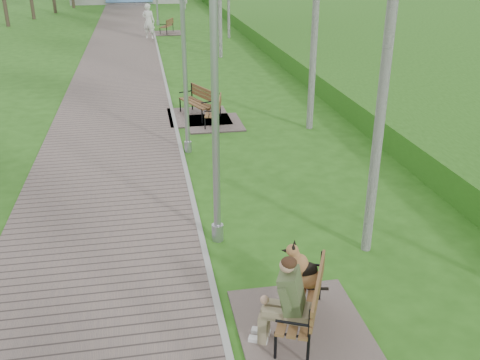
# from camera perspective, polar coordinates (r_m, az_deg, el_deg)

# --- Properties ---
(walkway) EXTENTS (3.50, 67.00, 0.04)m
(walkway) POSITION_cam_1_polar(r_m,az_deg,el_deg) (23.05, -12.73, 11.38)
(walkway) COLOR #705F5A
(walkway) RESTS_ON ground
(kerb) EXTENTS (0.10, 67.00, 0.05)m
(kerb) POSITION_cam_1_polar(r_m,az_deg,el_deg) (23.05, -8.30, 11.71)
(kerb) COLOR #999993
(kerb) RESTS_ON ground
(embankment) EXTENTS (14.00, 70.00, 1.60)m
(embankment) POSITION_cam_1_polar(r_m,az_deg,el_deg) (25.09, 21.00, 11.34)
(embankment) COLOR #3E8524
(embankment) RESTS_ON ground
(bench_main) EXTENTS (1.73, 1.92, 1.51)m
(bench_main) POSITION_cam_1_polar(r_m,az_deg,el_deg) (7.24, 6.14, -13.16)
(bench_main) COLOR #705F5A
(bench_main) RESTS_ON ground
(bench_second) EXTENTS (1.79, 1.99, 1.10)m
(bench_second) POSITION_cam_1_polar(r_m,az_deg,el_deg) (16.18, -4.59, 7.37)
(bench_second) COLOR #705F5A
(bench_second) RESTS_ON ground
(bench_third) EXTENTS (1.56, 1.73, 0.96)m
(bench_third) POSITION_cam_1_polar(r_m,az_deg,el_deg) (15.54, -2.88, 6.62)
(bench_third) COLOR #705F5A
(bench_third) RESTS_ON ground
(bench_far) EXTENTS (1.69, 1.87, 1.04)m
(bench_far) POSITION_cam_1_polar(r_m,az_deg,el_deg) (32.64, -7.82, 15.55)
(bench_far) COLOR #705F5A
(bench_far) RESTS_ON ground
(lamp_post_near) EXTENTS (0.20, 0.20, 5.26)m
(lamp_post_near) POSITION_cam_1_polar(r_m,az_deg,el_deg) (8.50, -2.67, 8.08)
(lamp_post_near) COLOR #999CA1
(lamp_post_near) RESTS_ON ground
(lamp_post_second) EXTENTS (0.18, 0.18, 4.74)m
(lamp_post_second) POSITION_cam_1_polar(r_m,az_deg,el_deg) (12.86, -5.93, 12.28)
(lamp_post_second) COLOR #999CA1
(lamp_post_second) RESTS_ON ground
(pedestrian_near) EXTENTS (0.81, 0.69, 1.88)m
(pedestrian_near) POSITION_cam_1_polar(r_m,az_deg,el_deg) (30.70, -9.73, 16.34)
(pedestrian_near) COLOR white
(pedestrian_near) RESTS_ON ground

